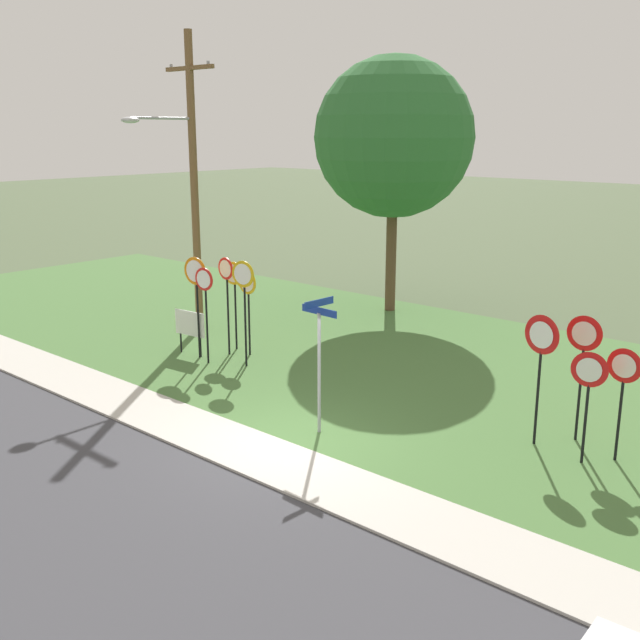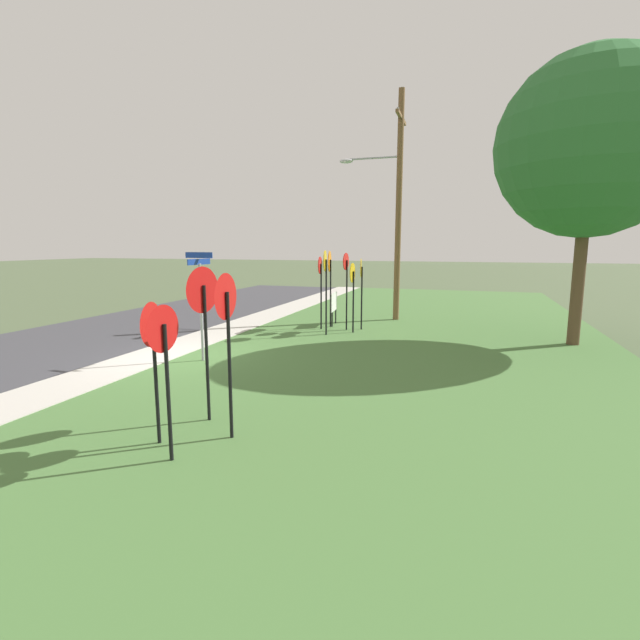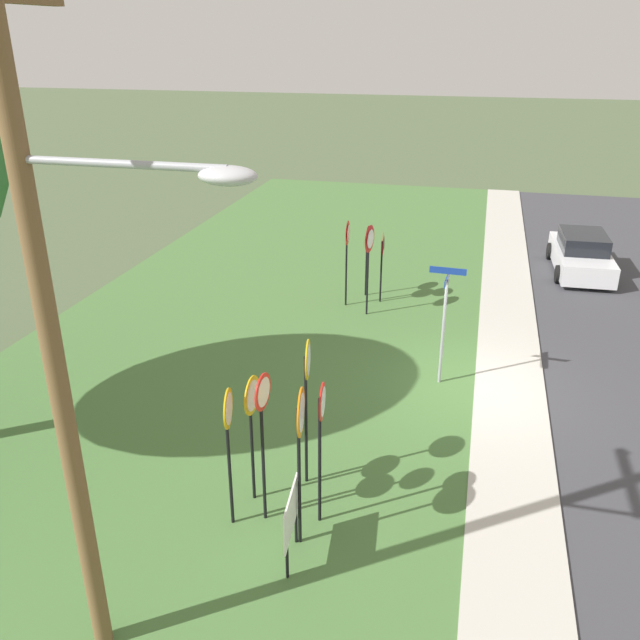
{
  "view_description": "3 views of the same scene",
  "coord_description": "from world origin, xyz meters",
  "px_view_note": "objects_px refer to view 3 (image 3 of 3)",
  "views": [
    {
      "loc": [
        9.67,
        -10.07,
        6.2
      ],
      "look_at": [
        -1.43,
        2.61,
        1.86
      ],
      "focal_mm": 41.66,
      "sensor_mm": 36.0,
      "label": 1
    },
    {
      "loc": [
        10.51,
        7.46,
        3.07
      ],
      "look_at": [
        -0.3,
        3.97,
        1.23
      ],
      "focal_mm": 25.85,
      "sensor_mm": 36.0,
      "label": 2
    },
    {
      "loc": [
        -13.97,
        0.24,
        7.63
      ],
      "look_at": [
        -0.56,
        3.58,
        1.63
      ],
      "focal_mm": 37.11,
      "sensor_mm": 36.0,
      "label": 3
    }
  ],
  "objects_px": {
    "stop_sign_near_right": "(229,430)",
    "yield_sign_near_right": "(370,248)",
    "yield_sign_far_left": "(368,245)",
    "street_name_post": "(444,316)",
    "stop_sign_far_right": "(300,434)",
    "notice_board": "(291,516)",
    "yield_sign_near_left": "(383,251)",
    "utility_pole": "(60,314)",
    "stop_sign_near_left": "(263,419)",
    "stop_sign_far_left": "(252,413)",
    "parked_sedan_distant": "(581,254)",
    "yield_sign_far_right": "(348,243)",
    "stop_sign_center_tall": "(307,382)",
    "stop_sign_far_center": "(321,426)"
  },
  "relations": [
    {
      "from": "stop_sign_near_right",
      "to": "street_name_post",
      "type": "relative_size",
      "value": 0.89
    },
    {
      "from": "yield_sign_far_right",
      "to": "stop_sign_center_tall",
      "type": "bearing_deg",
      "value": -174.8
    },
    {
      "from": "yield_sign_near_left",
      "to": "notice_board",
      "type": "relative_size",
      "value": 1.76
    },
    {
      "from": "stop_sign_near_left",
      "to": "utility_pole",
      "type": "distance_m",
      "value": 4.26
    },
    {
      "from": "stop_sign_near_right",
      "to": "notice_board",
      "type": "bearing_deg",
      "value": -126.9
    },
    {
      "from": "stop_sign_near_right",
      "to": "yield_sign_near_left",
      "type": "xyz_separation_m",
      "value": [
        10.54,
        -0.81,
        -0.2
      ]
    },
    {
      "from": "stop_sign_center_tall",
      "to": "notice_board",
      "type": "bearing_deg",
      "value": 178.44
    },
    {
      "from": "utility_pole",
      "to": "notice_board",
      "type": "bearing_deg",
      "value": -42.36
    },
    {
      "from": "street_name_post",
      "to": "notice_board",
      "type": "bearing_deg",
      "value": 167.56
    },
    {
      "from": "notice_board",
      "to": "yield_sign_near_left",
      "type": "bearing_deg",
      "value": -3.88
    },
    {
      "from": "stop_sign_far_left",
      "to": "yield_sign_far_left",
      "type": "bearing_deg",
      "value": -0.21
    },
    {
      "from": "utility_pole",
      "to": "stop_sign_near_left",
      "type": "bearing_deg",
      "value": -22.66
    },
    {
      "from": "yield_sign_near_right",
      "to": "street_name_post",
      "type": "height_order",
      "value": "street_name_post"
    },
    {
      "from": "stop_sign_far_left",
      "to": "notice_board",
      "type": "xyz_separation_m",
      "value": [
        -1.28,
        -1.04,
        -0.92
      ]
    },
    {
      "from": "yield_sign_far_left",
      "to": "street_name_post",
      "type": "distance_m",
      "value": 5.84
    },
    {
      "from": "yield_sign_near_right",
      "to": "yield_sign_far_right",
      "type": "distance_m",
      "value": 0.93
    },
    {
      "from": "stop_sign_far_center",
      "to": "utility_pole",
      "type": "xyz_separation_m",
      "value": [
        -3.06,
        2.12,
        2.97
      ]
    },
    {
      "from": "notice_board",
      "to": "parked_sedan_distant",
      "type": "distance_m",
      "value": 16.69
    },
    {
      "from": "stop_sign_far_left",
      "to": "stop_sign_far_center",
      "type": "relative_size",
      "value": 0.92
    },
    {
      "from": "stop_sign_near_left",
      "to": "street_name_post",
      "type": "xyz_separation_m",
      "value": [
        5.56,
        -2.47,
        -0.26
      ]
    },
    {
      "from": "stop_sign_far_right",
      "to": "yield_sign_far_left",
      "type": "xyz_separation_m",
      "value": [
        11.16,
        0.95,
        -0.42
      ]
    },
    {
      "from": "stop_sign_near_left",
      "to": "yield_sign_near_right",
      "type": "relative_size",
      "value": 1.03
    },
    {
      "from": "notice_board",
      "to": "parked_sedan_distant",
      "type": "xyz_separation_m",
      "value": [
        15.62,
        -5.86,
        -0.23
      ]
    },
    {
      "from": "yield_sign_far_left",
      "to": "notice_board",
      "type": "relative_size",
      "value": 1.79
    },
    {
      "from": "yield_sign_far_left",
      "to": "street_name_post",
      "type": "bearing_deg",
      "value": -149.83
    },
    {
      "from": "stop_sign_near_right",
      "to": "yield_sign_near_right",
      "type": "relative_size",
      "value": 0.95
    },
    {
      "from": "stop_sign_near_left",
      "to": "stop_sign_far_right",
      "type": "height_order",
      "value": "stop_sign_far_right"
    },
    {
      "from": "notice_board",
      "to": "stop_sign_near_left",
      "type": "bearing_deg",
      "value": 34.15
    },
    {
      "from": "yield_sign_near_left",
      "to": "yield_sign_far_right",
      "type": "relative_size",
      "value": 0.84
    },
    {
      "from": "stop_sign_far_left",
      "to": "notice_board",
      "type": "distance_m",
      "value": 1.89
    },
    {
      "from": "yield_sign_near_right",
      "to": "stop_sign_center_tall",
      "type": "bearing_deg",
      "value": -167.84
    },
    {
      "from": "stop_sign_far_left",
      "to": "notice_board",
      "type": "height_order",
      "value": "stop_sign_far_left"
    },
    {
      "from": "stop_sign_far_left",
      "to": "parked_sedan_distant",
      "type": "bearing_deg",
      "value": -25.15
    },
    {
      "from": "yield_sign_near_left",
      "to": "yield_sign_far_left",
      "type": "distance_m",
      "value": 0.69
    },
    {
      "from": "stop_sign_far_center",
      "to": "notice_board",
      "type": "bearing_deg",
      "value": 161.1
    },
    {
      "from": "yield_sign_near_right",
      "to": "yield_sign_far_left",
      "type": "height_order",
      "value": "yield_sign_near_right"
    },
    {
      "from": "stop_sign_far_right",
      "to": "street_name_post",
      "type": "relative_size",
      "value": 0.99
    },
    {
      "from": "stop_sign_far_left",
      "to": "stop_sign_center_tall",
      "type": "bearing_deg",
      "value": -48.14
    },
    {
      "from": "stop_sign_near_right",
      "to": "parked_sedan_distant",
      "type": "relative_size",
      "value": 0.6
    },
    {
      "from": "stop_sign_near_left",
      "to": "stop_sign_near_right",
      "type": "distance_m",
      "value": 0.56
    },
    {
      "from": "stop_sign_far_left",
      "to": "parked_sedan_distant",
      "type": "height_order",
      "value": "stop_sign_far_left"
    },
    {
      "from": "stop_sign_near_right",
      "to": "yield_sign_far_right",
      "type": "height_order",
      "value": "yield_sign_far_right"
    },
    {
      "from": "yield_sign_near_left",
      "to": "stop_sign_far_left",
      "type": "bearing_deg",
      "value": 165.23
    },
    {
      "from": "yield_sign_far_left",
      "to": "yield_sign_far_right",
      "type": "distance_m",
      "value": 1.1
    },
    {
      "from": "street_name_post",
      "to": "notice_board",
      "type": "xyz_separation_m",
      "value": [
        -6.38,
        1.78,
        -0.87
      ]
    },
    {
      "from": "stop_sign_far_right",
      "to": "stop_sign_center_tall",
      "type": "height_order",
      "value": "stop_sign_center_tall"
    },
    {
      "from": "stop_sign_far_right",
      "to": "notice_board",
      "type": "xyz_separation_m",
      "value": [
        -0.4,
        0.05,
        -1.24
      ]
    },
    {
      "from": "yield_sign_far_right",
      "to": "street_name_post",
      "type": "distance_m",
      "value": 5.25
    },
    {
      "from": "yield_sign_far_right",
      "to": "utility_pole",
      "type": "bearing_deg",
      "value": 175.59
    },
    {
      "from": "yield_sign_near_left",
      "to": "utility_pole",
      "type": "bearing_deg",
      "value": 162.54
    }
  ]
}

